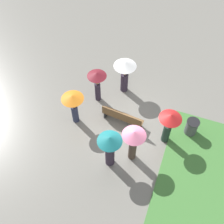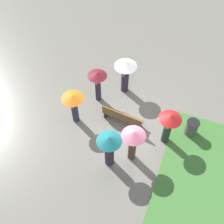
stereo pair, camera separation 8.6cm
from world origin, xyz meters
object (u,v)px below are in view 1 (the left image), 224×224
object	(u,v)px
crowd_person_red	(169,123)
crowd_person_orange	(73,103)
crowd_person_maroon	(97,81)
park_bench	(122,117)
crowd_person_white	(125,70)
crowd_person_pink	(134,139)
trash_bin	(191,127)
crowd_person_teal	(110,146)

from	to	relation	value
crowd_person_red	crowd_person_orange	xyz separation A→B (m)	(4.28, 0.42, -0.02)
crowd_person_red	crowd_person_maroon	xyz separation A→B (m)	(3.78, -1.20, 0.00)
park_bench	crowd_person_red	world-z (taller)	crowd_person_red
crowd_person_white	crowd_person_pink	size ratio (longest dim) A/B	0.98
trash_bin	crowd_person_pink	distance (m)	3.20
park_bench	crowd_person_white	world-z (taller)	crowd_person_white
park_bench	crowd_person_pink	xyz separation A→B (m)	(-0.99, 1.56, 0.95)
crowd_person_red	crowd_person_pink	bearing A→B (deg)	126.07
crowd_person_white	crowd_person_orange	xyz separation A→B (m)	(1.53, 2.68, -0.07)
park_bench	crowd_person_pink	distance (m)	2.07
crowd_person_white	crowd_person_red	bearing A→B (deg)	93.92
crowd_person_white	crowd_person_maroon	distance (m)	1.48
crowd_person_orange	crowd_person_teal	bearing A→B (deg)	0.70
park_bench	trash_bin	xyz separation A→B (m)	(-3.14, -0.58, -0.04)
crowd_person_orange	trash_bin	bearing A→B (deg)	46.93
park_bench	crowd_person_teal	bearing A→B (deg)	100.17
crowd_person_maroon	crowd_person_pink	bearing A→B (deg)	34.48
crowd_person_maroon	crowd_person_orange	world-z (taller)	crowd_person_maroon
crowd_person_maroon	crowd_person_teal	bearing A→B (deg)	18.84
trash_bin	crowd_person_orange	xyz separation A→B (m)	(5.28, 1.20, 0.89)
crowd_person_maroon	crowd_person_teal	xyz separation A→B (m)	(-1.83, 3.16, 0.02)
park_bench	crowd_person_pink	bearing A→B (deg)	127.64
trash_bin	crowd_person_teal	xyz separation A→B (m)	(2.96, 2.73, 0.93)
crowd_person_red	crowd_person_orange	bearing A→B (deg)	81.89
crowd_person_red	crowd_person_maroon	distance (m)	3.97
trash_bin	crowd_person_teal	distance (m)	4.13
crowd_person_orange	crowd_person_maroon	bearing A→B (deg)	107.25
park_bench	crowd_person_white	bearing A→B (deg)	-68.21
crowd_person_teal	crowd_person_red	bearing A→B (deg)	-48.22
crowd_person_white	crowd_person_red	size ratio (longest dim) A/B	1.03
trash_bin	crowd_person_orange	bearing A→B (deg)	12.78
crowd_person_red	trash_bin	bearing A→B (deg)	-66.16
trash_bin	crowd_person_teal	world-z (taller)	crowd_person_teal
crowd_person_white	crowd_person_teal	distance (m)	4.29
crowd_person_white	crowd_person_teal	world-z (taller)	crowd_person_teal
crowd_person_pink	crowd_person_orange	world-z (taller)	crowd_person_pink
crowd_person_pink	trash_bin	bearing A→B (deg)	-39.48
crowd_person_white	trash_bin	bearing A→B (deg)	111.75
trash_bin	crowd_person_white	distance (m)	4.15
crowd_person_maroon	crowd_person_pink	size ratio (longest dim) A/B	0.93
crowd_person_maroon	trash_bin	bearing A→B (deg)	73.68
crowd_person_pink	crowd_person_red	bearing A→B (deg)	-34.40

